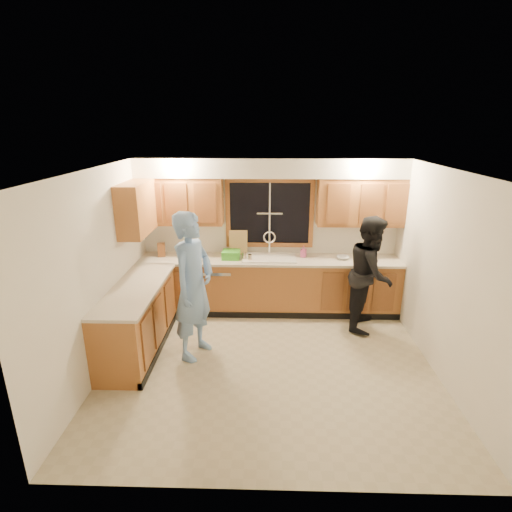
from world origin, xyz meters
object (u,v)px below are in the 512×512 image
at_px(knife_block, 161,250).
at_px(soap_bottle, 304,251).
at_px(sink, 269,262).
at_px(dish_crate, 231,255).
at_px(woman, 371,273).
at_px(man, 193,286).
at_px(dishwasher, 218,287).
at_px(stove, 124,340).
at_px(bowl, 343,258).

distance_m(knife_block, soap_bottle, 2.33).
distance_m(sink, knife_block, 1.78).
bearing_deg(dish_crate, woman, -12.97).
bearing_deg(man, knife_block, 51.15).
bearing_deg(woman, soap_bottle, 77.54).
height_order(knife_block, soap_bottle, knife_block).
distance_m(dishwasher, knife_block, 1.11).
xyz_separation_m(dish_crate, soap_bottle, (1.18, 0.11, 0.03)).
bearing_deg(knife_block, soap_bottle, -12.48).
xyz_separation_m(knife_block, dish_crate, (1.15, -0.08, -0.05)).
distance_m(stove, dish_crate, 2.22).
bearing_deg(stove, sink, 45.39).
xyz_separation_m(man, bowl, (2.17, 1.36, -0.04)).
relative_size(woman, knife_block, 7.86).
relative_size(stove, man, 0.46).
bearing_deg(woman, stove, 131.36).
height_order(dishwasher, knife_block, knife_block).
xyz_separation_m(knife_block, bowl, (2.95, -0.06, -0.09)).
distance_m(stove, woman, 3.59).
xyz_separation_m(woman, dish_crate, (-2.13, 0.49, 0.12)).
bearing_deg(soap_bottle, man, -136.73).
relative_size(dishwasher, soap_bottle, 4.40).
height_order(stove, dish_crate, dish_crate).
bearing_deg(woman, knife_block, 99.87).
xyz_separation_m(knife_block, soap_bottle, (2.33, 0.03, -0.02)).
bearing_deg(bowl, knife_block, 178.80).
distance_m(dish_crate, soap_bottle, 1.18).
height_order(dishwasher, soap_bottle, soap_bottle).
xyz_separation_m(sink, woman, (1.51, -0.51, 0.00)).
bearing_deg(dishwasher, bowl, 0.34).
relative_size(dishwasher, man, 0.42).
relative_size(woman, bowl, 8.77).
relative_size(sink, dishwasher, 1.05).
bearing_deg(man, soap_bottle, -24.21).
bearing_deg(dishwasher, soap_bottle, 4.25).
relative_size(dish_crate, soap_bottle, 1.50).
relative_size(sink, dish_crate, 3.08).
xyz_separation_m(dishwasher, woman, (2.36, -0.50, 0.46)).
xyz_separation_m(stove, man, (0.81, 0.46, 0.54)).
height_order(stove, woman, woman).
distance_m(stove, man, 1.07).
bearing_deg(knife_block, man, -74.61).
bearing_deg(man, dishwasher, 16.60).
height_order(man, bowl, man).
distance_m(sink, bowl, 1.19).
distance_m(dishwasher, bowl, 2.10).
relative_size(man, knife_block, 8.93).
relative_size(sink, woman, 0.49).
height_order(man, dish_crate, man).
bearing_deg(dishwasher, knife_block, 175.41).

